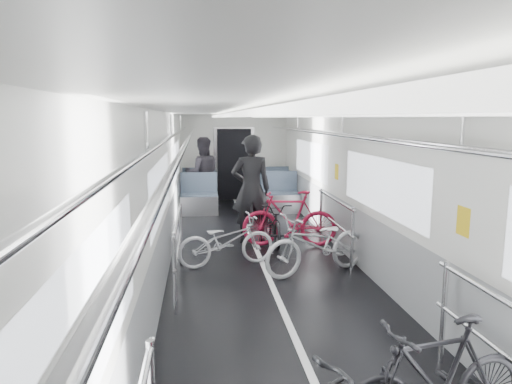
# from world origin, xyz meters

# --- Properties ---
(car_shell) EXTENTS (3.02, 14.01, 2.41)m
(car_shell) POSITION_xyz_m (0.00, 1.78, 1.13)
(car_shell) COLOR black
(car_shell) RESTS_ON ground
(bike_left_far) EXTENTS (1.61, 0.83, 0.81)m
(bike_left_far) POSITION_xyz_m (-0.58, 1.04, 0.40)
(bike_left_far) COLOR #B7B7BC
(bike_left_far) RESTS_ON floor
(bike_right_near) EXTENTS (1.59, 0.68, 0.92)m
(bike_right_near) POSITION_xyz_m (0.67, -3.09, 0.46)
(bike_right_near) COLOR black
(bike_right_near) RESTS_ON floor
(bike_right_mid) EXTENTS (1.85, 1.16, 0.92)m
(bike_right_mid) POSITION_xyz_m (0.75, 0.50, 0.46)
(bike_right_mid) COLOR #B4B5B9
(bike_right_mid) RESTS_ON floor
(bike_right_far) EXTENTS (1.76, 0.73, 1.03)m
(bike_right_far) POSITION_xyz_m (0.62, 1.99, 0.51)
(bike_right_far) COLOR maroon
(bike_right_far) RESTS_ON floor
(bike_aisle) EXTENTS (0.53, 1.52, 0.80)m
(bike_aisle) POSITION_xyz_m (0.37, 2.28, 0.40)
(bike_aisle) COLOR black
(bike_aisle) RESTS_ON floor
(person_standing) EXTENTS (0.75, 0.51, 2.01)m
(person_standing) POSITION_xyz_m (-0.03, 2.38, 1.00)
(person_standing) COLOR black
(person_standing) RESTS_ON floor
(person_seated) EXTENTS (0.95, 0.77, 1.83)m
(person_seated) POSITION_xyz_m (-0.90, 5.66, 0.92)
(person_seated) COLOR #2C2930
(person_seated) RESTS_ON floor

